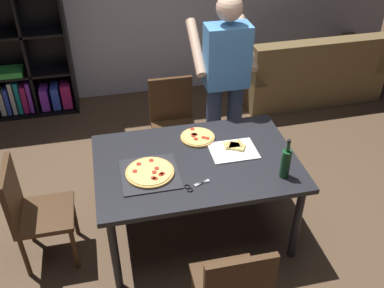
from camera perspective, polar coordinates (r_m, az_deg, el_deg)
The scene contains 11 objects.
ground_plane at distance 3.81m, azimuth 0.50°, elevation -11.14°, with size 12.00×12.00×0.00m, color brown.
dining_table at distance 3.35m, azimuth 0.56°, elevation -3.16°, with size 1.53×1.02×0.75m.
chair_far_side at distance 4.25m, azimuth -2.48°, elevation 3.30°, with size 0.42×0.42×0.90m.
chair_left_end at distance 3.47m, azimuth -20.25°, elevation -7.91°, with size 0.42×0.42×0.90m.
couch at distance 5.74m, azimuth 14.89°, elevation 8.79°, with size 1.72×0.88×0.85m.
person_serving_pizza at distance 3.91m, azimuth 4.38°, elevation 8.41°, with size 0.55×0.54×1.75m.
pepperoni_pizza_on_tray at distance 3.18m, azimuth -5.51°, elevation -3.77°, with size 0.42×0.42×0.04m.
pizza_slices_on_towel at distance 3.43m, azimuth 5.45°, elevation -0.64°, with size 0.36×0.28×0.03m.
wine_bottle at distance 3.16m, azimuth 12.13°, elevation -2.42°, with size 0.07×0.07×0.32m.
kitchen_scissors at distance 3.07m, azimuth 0.18°, elevation -5.52°, with size 0.20×0.11×0.01m.
second_pizza_plain at distance 3.54m, azimuth 0.73°, elevation 0.90°, with size 0.28×0.28×0.03m.
Camera 1 is at (-0.60, -2.55, 2.77)m, focal length 40.86 mm.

